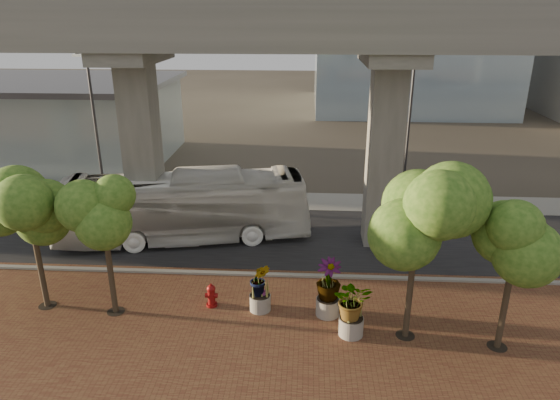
{
  "coord_description": "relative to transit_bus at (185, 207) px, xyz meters",
  "views": [
    {
      "loc": [
        2.3,
        -21.76,
        11.29
      ],
      "look_at": [
        0.99,
        0.5,
        2.77
      ],
      "focal_mm": 32.0,
      "sensor_mm": 36.0,
      "label": 1
    }
  ],
  "objects": [
    {
      "name": "transit_bus",
      "position": [
        0.0,
        0.0,
        0.0
      ],
      "size": [
        13.09,
        5.36,
        3.55
      ],
      "primitive_type": "imported",
      "rotation": [
        0.0,
        0.0,
        1.76
      ],
      "color": "silver",
      "rests_on": "ground"
    },
    {
      "name": "streetlamp_east",
      "position": [
        11.94,
        4.54,
        3.26
      ],
      "size": [
        0.43,
        1.25,
        8.64
      ],
      "color": "#303135",
      "rests_on": "ground"
    },
    {
      "name": "street_tree_near_west",
      "position": [
        -1.22,
        -6.95,
        2.58
      ],
      "size": [
        3.08,
        3.08,
        5.72
      ],
      "color": "#473A29",
      "rests_on": "ground"
    },
    {
      "name": "street_tree_far_west",
      "position": [
        -4.15,
        -6.69,
        2.46
      ],
      "size": [
        3.66,
        3.66,
        5.87
      ],
      "color": "#473A29",
      "rests_on": "ground"
    },
    {
      "name": "planter_right",
      "position": [
        7.18,
        -6.66,
        -0.27
      ],
      "size": [
        2.24,
        2.24,
        2.39
      ],
      "color": "gray",
      "rests_on": "ground"
    },
    {
      "name": "streetlamp_west",
      "position": [
        -6.18,
        4.53,
        3.57
      ],
      "size": [
        0.45,
        1.33,
        9.17
      ],
      "color": "#323237",
      "rests_on": "ground"
    },
    {
      "name": "brick_plaza",
      "position": [
        4.0,
        -9.72,
        -1.75
      ],
      "size": [
        70.0,
        13.0,
        0.06
      ],
      "primitive_type": "cube",
      "color": "brown",
      "rests_on": "ground"
    },
    {
      "name": "station_pavilion",
      "position": [
        -16.0,
        14.28,
        1.44
      ],
      "size": [
        23.0,
        13.0,
        6.3
      ],
      "color": "#A8BCC0",
      "rests_on": "ground"
    },
    {
      "name": "street_tree_near_east",
      "position": [
        10.01,
        -7.86,
        2.93
      ],
      "size": [
        4.29,
        4.29,
        6.62
      ],
      "color": "#473A29",
      "rests_on": "ground"
    },
    {
      "name": "fire_hydrant",
      "position": [
        2.52,
        -6.3,
        -1.24
      ],
      "size": [
        0.5,
        0.45,
        1.0
      ],
      "color": "maroon",
      "rests_on": "ground"
    },
    {
      "name": "street_tree_far_east",
      "position": [
        13.17,
        -8.33,
        2.34
      ],
      "size": [
        3.46,
        3.46,
        5.66
      ],
      "color": "#473A29",
      "rests_on": "ground"
    },
    {
      "name": "planter_left",
      "position": [
        4.51,
        -6.47,
        -0.46
      ],
      "size": [
        1.89,
        1.89,
        2.08
      ],
      "color": "gray",
      "rests_on": "ground"
    },
    {
      "name": "ground",
      "position": [
        4.0,
        -1.72,
        -1.78
      ],
      "size": [
        160.0,
        160.0,
        0.0
      ],
      "primitive_type": "plane",
      "color": "#393329",
      "rests_on": "ground"
    },
    {
      "name": "far_sidewalk",
      "position": [
        4.0,
        5.78,
        -1.75
      ],
      "size": [
        90.0,
        3.0,
        0.06
      ],
      "primitive_type": "cube",
      "color": "gray",
      "rests_on": "ground"
    },
    {
      "name": "transit_viaduct",
      "position": [
        4.0,
        0.28,
        5.51
      ],
      "size": [
        72.0,
        5.6,
        12.4
      ],
      "color": "gray",
      "rests_on": "ground"
    },
    {
      "name": "asphalt_road",
      "position": [
        4.0,
        0.28,
        -1.76
      ],
      "size": [
        90.0,
        8.0,
        0.04
      ],
      "primitive_type": "cube",
      "color": "black",
      "rests_on": "ground"
    },
    {
      "name": "planter_front",
      "position": [
        8.0,
        -7.89,
        -0.36
      ],
      "size": [
        2.04,
        2.04,
        2.24
      ],
      "color": "gray",
      "rests_on": "ground"
    },
    {
      "name": "curb_strip",
      "position": [
        4.0,
        -3.72,
        -1.7
      ],
      "size": [
        70.0,
        0.25,
        0.16
      ],
      "primitive_type": "cube",
      "color": "gray",
      "rests_on": "ground"
    }
  ]
}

